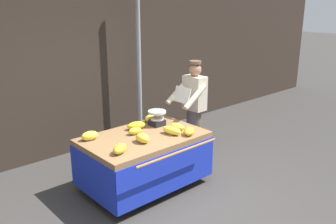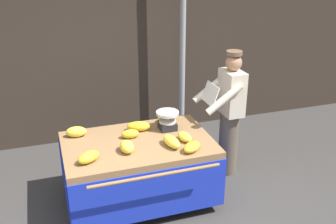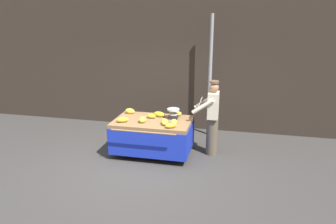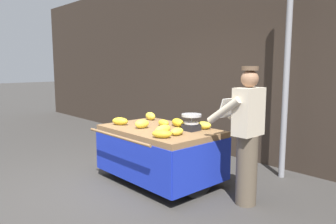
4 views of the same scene
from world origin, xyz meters
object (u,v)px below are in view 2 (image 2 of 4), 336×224
(banana_bunch_0, at_px, (165,118))
(vendor_person, at_px, (229,114))
(banana_cart, at_px, (139,158))
(banana_bunch_5, at_px, (76,132))
(banana_bunch_8, at_px, (130,134))
(banana_bunch_1, at_px, (172,142))
(banana_bunch_6, at_px, (185,137))
(banana_bunch_7, at_px, (88,157))
(banana_bunch_2, at_px, (139,126))
(banana_bunch_3, at_px, (127,147))
(street_pole, at_px, (183,42))
(weighing_scale, at_px, (168,120))
(banana_bunch_4, at_px, (192,147))

(banana_bunch_0, relative_size, vendor_person, 0.13)
(banana_cart, height_order, vendor_person, vendor_person)
(banana_bunch_0, bearing_deg, vendor_person, -9.88)
(banana_bunch_5, bearing_deg, banana_bunch_8, -21.24)
(banana_bunch_1, distance_m, banana_bunch_6, 0.21)
(banana_bunch_7, distance_m, vendor_person, 1.99)
(banana_bunch_1, distance_m, banana_bunch_2, 0.57)
(banana_bunch_0, height_order, banana_bunch_3, banana_bunch_3)
(banana_bunch_5, bearing_deg, banana_bunch_3, -48.62)
(street_pole, distance_m, banana_cart, 2.13)
(street_pole, height_order, banana_bunch_2, street_pole)
(street_pole, bearing_deg, banana_bunch_3, -126.36)
(banana_bunch_1, relative_size, banana_bunch_5, 1.25)
(banana_bunch_0, xyz_separation_m, banana_bunch_8, (-0.53, -0.30, -0.00))
(banana_bunch_0, height_order, banana_bunch_8, banana_bunch_0)
(weighing_scale, xyz_separation_m, banana_bunch_8, (-0.49, -0.09, -0.07))
(banana_cart, relative_size, banana_bunch_8, 8.41)
(banana_bunch_2, relative_size, banana_bunch_8, 1.36)
(banana_bunch_2, distance_m, banana_bunch_4, 0.81)
(banana_bunch_1, height_order, vendor_person, vendor_person)
(banana_cart, bearing_deg, banana_bunch_2, 74.05)
(weighing_scale, bearing_deg, banana_bunch_6, -75.88)
(weighing_scale, bearing_deg, street_pole, 63.02)
(weighing_scale, distance_m, banana_bunch_6, 0.38)
(street_pole, height_order, banana_bunch_6, street_pole)
(banana_bunch_0, xyz_separation_m, banana_bunch_5, (-1.13, -0.07, 0.01))
(banana_bunch_8, bearing_deg, street_pole, 50.50)
(banana_bunch_4, xyz_separation_m, banana_bunch_8, (-0.57, 0.53, 0.00))
(weighing_scale, height_order, banana_bunch_0, weighing_scale)
(banana_bunch_2, relative_size, banana_bunch_4, 1.12)
(weighing_scale, distance_m, banana_bunch_7, 1.15)
(banana_bunch_5, relative_size, banana_bunch_7, 0.93)
(banana_bunch_0, height_order, banana_bunch_4, banana_bunch_0)
(banana_bunch_5, height_order, banana_bunch_8, banana_bunch_5)
(banana_bunch_3, bearing_deg, weighing_scale, 34.20)
(banana_bunch_0, relative_size, banana_bunch_3, 0.98)
(banana_bunch_3, xyz_separation_m, vendor_person, (1.48, 0.48, -0.00))
(banana_bunch_7, bearing_deg, banana_bunch_4, -5.96)
(banana_bunch_7, height_order, banana_bunch_8, banana_bunch_7)
(banana_bunch_6, relative_size, banana_bunch_7, 0.86)
(street_pole, bearing_deg, banana_bunch_8, -129.50)
(street_pole, distance_m, banana_bunch_5, 2.24)
(banana_bunch_1, xyz_separation_m, vendor_person, (0.97, 0.51, 0.00))
(street_pole, bearing_deg, banana_bunch_1, -113.62)
(street_pole, xyz_separation_m, banana_bunch_4, (-0.60, -1.95, -0.70))
(banana_bunch_6, bearing_deg, street_pole, 70.87)
(banana_bunch_0, xyz_separation_m, banana_bunch_2, (-0.39, -0.14, 0.01))
(banana_bunch_2, distance_m, banana_bunch_7, 0.89)
(banana_bunch_1, xyz_separation_m, banana_bunch_4, (0.18, -0.18, -0.01))
(banana_bunch_3, height_order, banana_bunch_6, banana_bunch_3)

